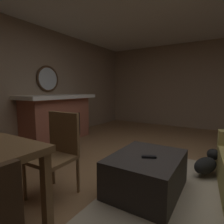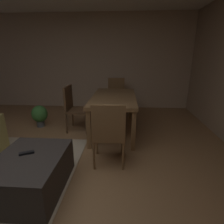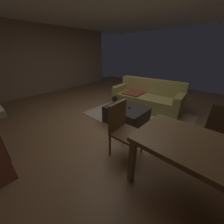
% 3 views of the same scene
% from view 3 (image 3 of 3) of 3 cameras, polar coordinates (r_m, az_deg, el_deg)
% --- Properties ---
extents(floor, '(9.38, 9.38, 0.00)m').
position_cam_3_polar(floor, '(3.43, 2.00, -3.38)').
color(floor, olive).
extents(wall_left, '(0.12, 6.28, 2.60)m').
position_cam_3_polar(wall_left, '(6.30, -27.71, 19.57)').
color(wall_left, '#9E846B').
rests_on(wall_left, ground).
extents(area_rug, '(2.60, 2.00, 0.01)m').
position_cam_3_polar(area_rug, '(3.73, 11.64, -1.34)').
color(area_rug, tan).
rests_on(area_rug, ground).
extents(couch, '(2.13, 1.07, 0.87)m').
position_cam_3_polar(couch, '(4.21, 15.22, 5.97)').
color(couch, '#9E8E4C').
rests_on(couch, ground).
extents(ottoman_coffee_table, '(0.94, 0.74, 0.44)m').
position_cam_3_polar(ottoman_coffee_table, '(3.18, 6.24, -1.55)').
color(ottoman_coffee_table, '#2D2826').
rests_on(ottoman_coffee_table, ground).
extents(tv_remote, '(0.12, 0.17, 0.02)m').
position_cam_3_polar(tv_remote, '(3.09, 7.90, 2.21)').
color(tv_remote, black).
rests_on(tv_remote, ottoman_coffee_table).
extents(dining_table, '(1.65, 0.85, 0.74)m').
position_cam_3_polar(dining_table, '(1.77, 39.16, -15.59)').
color(dining_table, brown).
rests_on(dining_table, ground).
extents(dining_chair_north, '(0.45, 0.45, 0.93)m').
position_cam_3_polar(dining_chair_north, '(2.54, 40.34, -7.67)').
color(dining_chair_north, '#513823').
rests_on(dining_chair_north, ground).
extents(dining_chair_west, '(0.46, 0.46, 0.93)m').
position_cam_3_polar(dining_chair_west, '(2.14, 4.72, -6.54)').
color(dining_chair_west, brown).
rests_on(dining_chair_west, ground).
extents(small_dog, '(0.48, 0.37, 0.31)m').
position_cam_3_polar(small_dog, '(4.06, 1.99, 4.13)').
color(small_dog, black).
rests_on(small_dog, ground).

